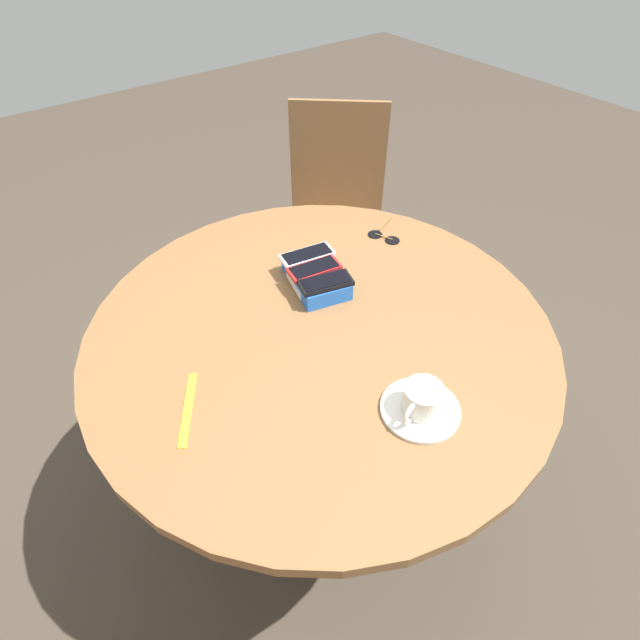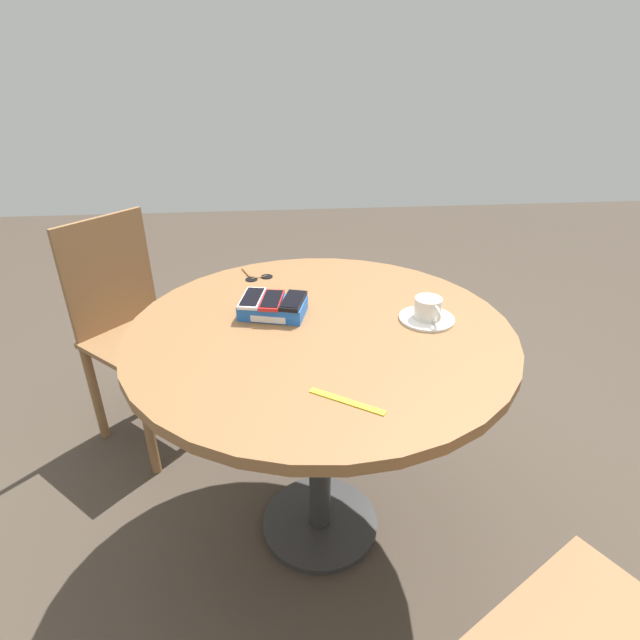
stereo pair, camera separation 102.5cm
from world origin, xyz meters
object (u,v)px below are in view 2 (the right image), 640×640
at_px(chair_far_side, 137,331).
at_px(phone_white, 252,298).
at_px(round_table, 320,360).
at_px(phone_red, 272,300).
at_px(lanyard_strap, 347,401).
at_px(sunglasses, 258,277).
at_px(coffee_cup, 428,308).
at_px(phone_black, 293,301).
at_px(saucer, 427,319).
at_px(phone_box, 273,308).

bearing_deg(chair_far_side, phone_white, -45.32).
xyz_separation_m(round_table, phone_white, (-0.18, 0.10, 0.15)).
xyz_separation_m(phone_red, lanyard_strap, (0.15, -0.42, -0.05)).
distance_m(phone_white, sunglasses, 0.26).
distance_m(round_table, lanyard_strap, 0.36).
distance_m(phone_white, coffee_cup, 0.49).
distance_m(phone_white, chair_far_side, 0.77).
bearing_deg(phone_black, saucer, -9.12).
bearing_deg(coffee_cup, phone_black, 170.52).
distance_m(phone_red, phone_black, 0.06).
bearing_deg(phone_white, phone_box, -15.93).
relative_size(coffee_cup, chair_far_side, 0.11).
bearing_deg(lanyard_strap, round_table, 94.23).
distance_m(phone_box, lanyard_strap, 0.45).
xyz_separation_m(phone_box, sunglasses, (-0.05, 0.27, -0.02)).
bearing_deg(saucer, lanyard_strap, -128.03).
relative_size(coffee_cup, lanyard_strap, 0.59).
xyz_separation_m(saucer, coffee_cup, (0.00, -0.00, 0.03)).
distance_m(phone_box, phone_red, 0.03).
distance_m(phone_red, sunglasses, 0.28).
bearing_deg(chair_far_side, lanyard_strap, -53.29).
bearing_deg(phone_red, phone_white, 160.48).
relative_size(round_table, phone_box, 5.17).
bearing_deg(phone_white, sunglasses, 88.08).
bearing_deg(round_table, saucer, 2.09).
relative_size(phone_black, chair_far_side, 0.15).
relative_size(saucer, chair_far_side, 0.17).
distance_m(phone_box, chair_far_side, 0.81).
bearing_deg(phone_white, phone_black, -14.94).
distance_m(phone_white, phone_red, 0.06).
bearing_deg(sunglasses, lanyard_strap, -74.00).
bearing_deg(chair_far_side, round_table, -41.50).
height_order(saucer, coffee_cup, coffee_cup).
relative_size(round_table, phone_white, 7.39).
relative_size(saucer, sunglasses, 1.31).
xyz_separation_m(phone_white, saucer, (0.48, -0.09, -0.04)).
xyz_separation_m(saucer, sunglasses, (-0.47, 0.34, -0.00)).
xyz_separation_m(round_table, phone_black, (-0.07, 0.07, 0.15)).
distance_m(phone_box, saucer, 0.43).
bearing_deg(round_table, phone_black, 134.40).
height_order(coffee_cup, sunglasses, coffee_cup).
relative_size(phone_white, phone_red, 1.06).
distance_m(round_table, saucer, 0.32).
bearing_deg(phone_black, lanyard_strap, -77.12).
height_order(phone_white, coffee_cup, coffee_cup).
xyz_separation_m(phone_black, lanyard_strap, (0.09, -0.41, -0.05)).
bearing_deg(round_table, sunglasses, 116.06).
relative_size(phone_white, lanyard_strap, 0.81).
bearing_deg(sunglasses, phone_box, -79.78).
height_order(phone_red, phone_black, phone_black).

